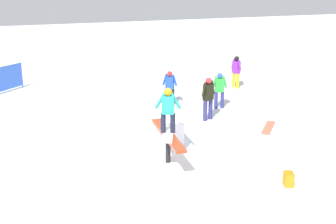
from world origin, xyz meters
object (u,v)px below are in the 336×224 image
loose_snowboard_coral (268,128)px  bystander_purple (236,70)px  bystander_black (208,96)px  bystander_blue (170,86)px  backpack_on_snow (289,179)px  main_rider_on_rail (168,112)px  bystander_green (219,89)px  rail_feature (168,138)px

loose_snowboard_coral → bystander_purple: bearing=24.7°
bystander_purple → loose_snowboard_coral: bearing=-29.9°
bystander_black → loose_snowboard_coral: size_ratio=1.09×
bystander_blue → backpack_on_snow: bearing=128.2°
backpack_on_snow → main_rider_on_rail: bearing=-115.1°
bystander_green → bystander_purple: 3.08m
bystander_black → bystander_blue: 2.20m
bystander_blue → loose_snowboard_coral: bearing=156.1°
bystander_green → backpack_on_snow: 6.38m
bystander_purple → backpack_on_snow: size_ratio=4.07×
bystander_green → backpack_on_snow: bearing=90.8°
bystander_purple → bystander_blue: bearing=-83.6°
rail_feature → main_rider_on_rail: 0.73m
bystander_black → bystander_blue: (-2.07, -0.76, -0.11)m
rail_feature → bystander_black: (-3.03, 2.31, 0.12)m
main_rider_on_rail → backpack_on_snow: bearing=67.6°
main_rider_on_rail → loose_snowboard_coral: size_ratio=1.07×
bystander_purple → backpack_on_snow: bystander_purple is taller
bystander_purple → backpack_on_snow: bearing=-34.1°
bystander_green → bystander_purple: bystander_purple is taller
rail_feature → bystander_purple: bystander_purple is taller
bystander_black → bystander_purple: bearing=-151.7°
main_rider_on_rail → bystander_green: 5.28m
bystander_green → backpack_on_snow: size_ratio=3.94×
bystander_blue → backpack_on_snow: 7.33m
rail_feature → bystander_purple: bearing=143.8°
bystander_blue → main_rider_on_rail: bearing=104.2°
main_rider_on_rail → bystander_purple: main_rider_on_rail is taller
bystander_purple → backpack_on_snow: 9.19m
bystander_blue → backpack_on_snow: (7.26, 0.89, -0.56)m
rail_feature → bystander_green: (-4.15, 3.19, 0.04)m
bystander_green → bystander_purple: size_ratio=0.97×
main_rider_on_rail → bystander_blue: bearing=-178.0°
bystander_black → backpack_on_snow: bystander_black is taller
rail_feature → backpack_on_snow: 3.31m
bystander_blue → backpack_on_snow: bystander_blue is taller
rail_feature → bystander_green: bearing=143.0°
main_rider_on_rail → loose_snowboard_coral: (-1.68, 3.94, -1.44)m
main_rider_on_rail → bystander_blue: 5.38m
rail_feature → bystander_black: bearing=143.2°
bystander_black → loose_snowboard_coral: bearing=115.0°
bystander_green → bystander_black: 1.43m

